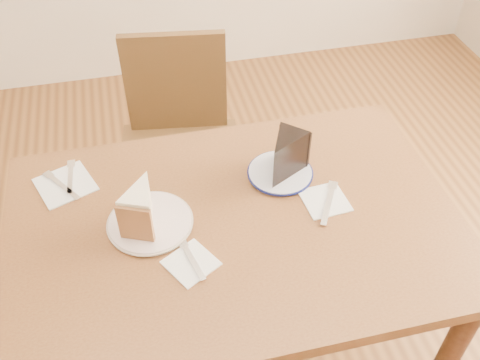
# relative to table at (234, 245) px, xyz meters

# --- Properties ---
(ground) EXTENTS (4.00, 4.00, 0.00)m
(ground) POSITION_rel_table_xyz_m (0.00, 0.00, -0.65)
(ground) COLOR #4D2D14
(ground) RESTS_ON ground
(table) EXTENTS (1.20, 0.80, 0.75)m
(table) POSITION_rel_table_xyz_m (0.00, 0.00, 0.00)
(table) COLOR #4A2914
(table) RESTS_ON ground
(chair_far) EXTENTS (0.50, 0.50, 0.90)m
(chair_far) POSITION_rel_table_xyz_m (-0.07, 0.63, -0.15)
(chair_far) COLOR #392411
(chair_far) RESTS_ON ground
(plate_cream) EXTENTS (0.22, 0.22, 0.01)m
(plate_cream) POSITION_rel_table_xyz_m (-0.22, 0.04, 0.10)
(plate_cream) COLOR silver
(plate_cream) RESTS_ON table
(plate_navy) EXTENTS (0.18, 0.18, 0.01)m
(plate_navy) POSITION_rel_table_xyz_m (0.17, 0.15, 0.10)
(plate_navy) COLOR white
(plate_navy) RESTS_ON table
(carrot_cake) EXTENTS (0.12, 0.14, 0.11)m
(carrot_cake) POSITION_rel_table_xyz_m (-0.23, 0.05, 0.16)
(carrot_cake) COLOR #F5E7CB
(carrot_cake) RESTS_ON plate_cream
(chocolate_cake) EXTENTS (0.16, 0.16, 0.12)m
(chocolate_cake) POSITION_rel_table_xyz_m (0.17, 0.13, 0.17)
(chocolate_cake) COLOR black
(chocolate_cake) RESTS_ON plate_navy
(napkin_cream) EXTENTS (0.15, 0.15, 0.00)m
(napkin_cream) POSITION_rel_table_xyz_m (-0.13, -0.11, 0.10)
(napkin_cream) COLOR white
(napkin_cream) RESTS_ON table
(napkin_navy) EXTENTS (0.13, 0.13, 0.00)m
(napkin_navy) POSITION_rel_table_xyz_m (0.26, 0.01, 0.10)
(napkin_navy) COLOR white
(napkin_navy) RESTS_ON table
(napkin_spare) EXTENTS (0.19, 0.19, 0.00)m
(napkin_spare) POSITION_rel_table_xyz_m (-0.44, 0.24, 0.10)
(napkin_spare) COLOR white
(napkin_spare) RESTS_ON table
(fork_cream) EXTENTS (0.05, 0.14, 0.00)m
(fork_cream) POSITION_rel_table_xyz_m (-0.13, -0.11, 0.10)
(fork_cream) COLOR silver
(fork_cream) RESTS_ON napkin_cream
(knife_navy) EXTENTS (0.10, 0.16, 0.00)m
(knife_navy) POSITION_rel_table_xyz_m (0.26, -0.00, 0.10)
(knife_navy) COLOR silver
(knife_navy) RESTS_ON napkin_navy
(fork_spare) EXTENTS (0.02, 0.14, 0.00)m
(fork_spare) POSITION_rel_table_xyz_m (-0.42, 0.27, 0.10)
(fork_spare) COLOR silver
(fork_spare) RESTS_ON napkin_spare
(knife_spare) EXTENTS (0.10, 0.14, 0.00)m
(knife_spare) POSITION_rel_table_xyz_m (-0.44, 0.24, 0.10)
(knife_spare) COLOR white
(knife_spare) RESTS_ON napkin_spare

